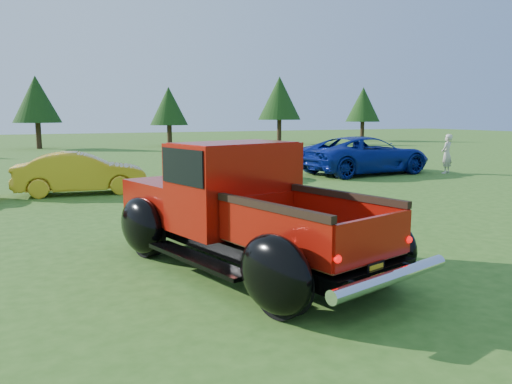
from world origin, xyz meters
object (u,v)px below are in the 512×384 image
(tree_mid_left, at_px, (36,99))
(show_car_blue, at_px, (366,155))
(tree_far_east, at_px, (363,105))
(pickup_truck, at_px, (234,207))
(show_car_grey, at_px, (229,163))
(tree_east, at_px, (279,98))
(spectator, at_px, (447,154))
(show_car_yellow, at_px, (81,173))
(tree_mid_right, at_px, (169,106))

(tree_mid_left, height_order, show_car_blue, tree_mid_left)
(tree_far_east, relative_size, pickup_truck, 0.87)
(show_car_blue, bearing_deg, show_car_grey, 82.07)
(tree_east, height_order, show_car_grey, tree_east)
(show_car_blue, distance_m, spectator, 3.27)
(tree_mid_left, bearing_deg, tree_east, -4.76)
(tree_far_east, height_order, show_car_blue, tree_far_east)
(pickup_truck, xyz_separation_m, show_car_grey, (3.71, 9.58, -0.30))
(show_car_blue, height_order, spectator, spectator)
(tree_east, relative_size, show_car_blue, 1.00)
(tree_east, height_order, tree_far_east, tree_east)
(pickup_truck, bearing_deg, show_car_yellow, 85.01)
(tree_mid_right, distance_m, show_car_yellow, 22.98)
(show_car_grey, xyz_separation_m, spectator, (8.70, -1.76, 0.18))
(tree_mid_right, xyz_separation_m, tree_far_east, (18.00, 0.50, 0.27))
(show_car_grey, relative_size, spectator, 2.67)
(tree_far_east, height_order, show_car_grey, tree_far_east)
(tree_far_east, distance_m, show_car_yellow, 34.30)
(tree_mid_left, height_order, pickup_truck, tree_mid_left)
(show_car_yellow, relative_size, spectator, 2.39)
(show_car_yellow, relative_size, show_car_blue, 0.70)
(tree_mid_left, height_order, tree_east, tree_east)
(tree_far_east, xyz_separation_m, show_car_yellow, (-26.39, -21.76, -2.62))
(tree_east, xyz_separation_m, pickup_truck, (-15.91, -29.22, -2.74))
(tree_mid_right, xyz_separation_m, show_car_grey, (-3.20, -20.14, -2.36))
(spectator, bearing_deg, tree_mid_right, -99.45)
(tree_mid_right, height_order, tree_far_east, tree_far_east)
(tree_mid_right, height_order, spectator, tree_mid_right)
(pickup_truck, bearing_deg, tree_mid_right, 62.03)
(show_car_grey, bearing_deg, tree_mid_right, -5.55)
(tree_far_east, bearing_deg, tree_east, -173.66)
(pickup_truck, xyz_separation_m, spectator, (12.41, 7.82, -0.13))
(show_car_grey, height_order, spectator, spectator)
(tree_east, relative_size, show_car_grey, 1.29)
(tree_east, height_order, spectator, tree_east)
(tree_mid_left, bearing_deg, spectator, -57.66)
(show_car_blue, xyz_separation_m, spectator, (3.00, -1.30, 0.04))
(tree_east, relative_size, spectator, 3.43)
(tree_far_east, relative_size, show_car_blue, 0.89)
(tree_mid_left, distance_m, show_car_grey, 22.10)
(tree_mid_right, relative_size, tree_far_east, 0.92)
(tree_mid_left, height_order, tree_mid_right, tree_mid_left)
(tree_mid_left, bearing_deg, tree_far_east, -1.06)
(tree_east, bearing_deg, show_car_yellow, -129.94)
(tree_mid_left, xyz_separation_m, tree_mid_right, (9.00, -1.00, -0.41))
(show_car_blue, bearing_deg, tree_mid_left, 24.69)
(pickup_truck, bearing_deg, show_car_blue, 29.21)
(tree_mid_left, xyz_separation_m, pickup_truck, (2.09, -30.72, -2.47))
(tree_far_east, relative_size, show_car_yellow, 1.27)
(tree_mid_left, xyz_separation_m, show_car_grey, (5.80, -21.14, -2.77))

